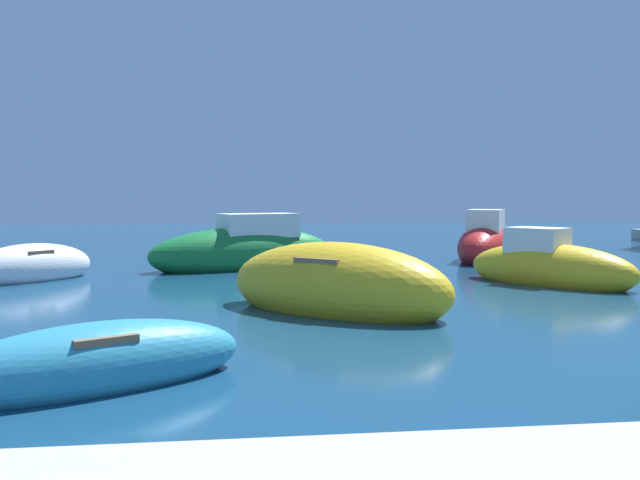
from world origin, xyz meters
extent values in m
ellipsoid|color=gold|center=(-5.96, 5.23, 0.43)|extent=(4.44, 4.12, 1.58)
cube|color=brown|center=(-5.96, 5.23, 0.95)|extent=(1.56, 1.63, 0.08)
ellipsoid|color=gold|center=(-0.62, 8.16, 0.33)|extent=(3.47, 4.01, 1.21)
cube|color=white|center=(-0.81, 8.42, 0.99)|extent=(1.49, 1.55, 0.59)
ellipsoid|color=#197233|center=(-7.55, 12.30, 0.41)|extent=(5.62, 3.60, 1.49)
cube|color=white|center=(-7.15, 12.47, 1.19)|extent=(2.38, 1.84, 0.67)
ellipsoid|color=white|center=(-12.62, 10.31, 0.31)|extent=(3.05, 3.12, 1.14)
cube|color=brown|center=(-12.62, 10.31, 0.69)|extent=(1.16, 1.15, 0.08)
ellipsoid|color=#B21E1E|center=(-0.02, 13.64, 0.41)|extent=(3.47, 4.37, 1.49)
cube|color=white|center=(-0.18, 13.36, 1.23)|extent=(1.50, 1.62, 0.74)
ellipsoid|color=teal|center=(-9.13, 1.03, 0.25)|extent=(3.35, 2.40, 0.89)
cube|color=brown|center=(-9.13, 1.03, 0.55)|extent=(0.95, 1.01, 0.08)
camera|label=1|loc=(-7.58, -6.10, 2.04)|focal=37.04mm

